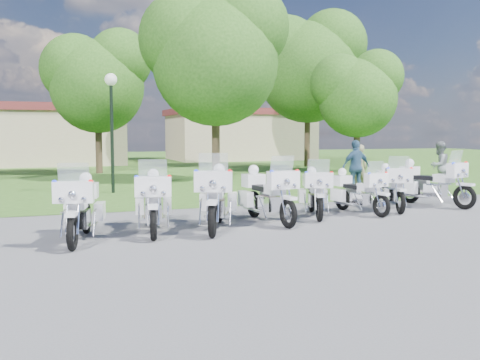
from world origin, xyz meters
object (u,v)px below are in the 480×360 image
object	(u,v)px
motorcycle_5	(358,191)
motorcycle_7	(432,182)
motorcycle_3	(267,194)
bystander_b	(439,166)
motorcycle_0	(81,207)
motorcycle_1	(153,201)
motorcycle_2	(217,197)
motorcycle_6	(391,187)
bystander_a	(359,168)
motorcycle_4	(315,192)
bystander_c	(356,167)
lamp_post	(111,103)

from	to	relation	value
motorcycle_5	motorcycle_7	xyz separation A→B (m)	(2.89, 0.56, 0.10)
motorcycle_3	bystander_b	size ratio (longest dim) A/B	1.33
motorcycle_0	motorcycle_1	bearing A→B (deg)	-152.10
motorcycle_2	motorcycle_6	world-z (taller)	motorcycle_2
bystander_a	motorcycle_5	bearing A→B (deg)	66.88
motorcycle_5	bystander_a	bearing A→B (deg)	-131.66
motorcycle_5	bystander_b	distance (m)	7.33
motorcycle_4	bystander_b	size ratio (longest dim) A/B	1.18
bystander_b	bystander_c	xyz separation A→B (m)	(-3.71, -0.12, 0.04)
bystander_a	motorcycle_1	bearing A→B (deg)	41.73
motorcycle_2	motorcycle_4	bearing A→B (deg)	-140.92
motorcycle_0	motorcycle_7	size ratio (longest dim) A/B	0.99
bystander_b	motorcycle_2	bearing A→B (deg)	11.07
bystander_a	motorcycle_6	bearing A→B (deg)	78.44
motorcycle_3	bystander_b	distance (m)	10.05
motorcycle_0	motorcycle_4	world-z (taller)	motorcycle_0
motorcycle_0	motorcycle_7	bearing A→B (deg)	-157.42
motorcycle_5	motorcycle_6	world-z (taller)	motorcycle_6
motorcycle_0	motorcycle_7	xyz separation A→B (m)	(10.16, 1.90, 0.03)
motorcycle_1	lamp_post	bearing A→B (deg)	-79.50
motorcycle_7	bystander_a	xyz separation A→B (m)	(0.03, 4.04, 0.17)
motorcycle_2	motorcycle_4	size ratio (longest dim) A/B	1.14
motorcycle_3	motorcycle_6	size ratio (longest dim) A/B	1.12
motorcycle_4	bystander_b	xyz separation A→B (m)	(7.43, 4.14, 0.28)
bystander_b	motorcycle_0	bearing A→B (deg)	7.13
motorcycle_0	motorcycle_4	bearing A→B (deg)	-155.94
motorcycle_6	bystander_b	size ratio (longest dim) A/B	1.20
motorcycle_5	bystander_a	distance (m)	5.45
lamp_post	motorcycle_6	bearing A→B (deg)	-44.44
lamp_post	bystander_a	size ratio (longest dim) A/B	2.47
motorcycle_1	motorcycle_6	size ratio (longest dim) A/B	1.10
motorcycle_1	motorcycle_6	distance (m)	7.12
motorcycle_1	motorcycle_5	size ratio (longest dim) A/B	1.13
motorcycle_0	motorcycle_3	world-z (taller)	motorcycle_3
motorcycle_0	motorcycle_2	world-z (taller)	motorcycle_2
motorcycle_1	motorcycle_6	world-z (taller)	motorcycle_1
motorcycle_2	bystander_a	world-z (taller)	motorcycle_2
motorcycle_1	bystander_b	bearing A→B (deg)	-146.57
motorcycle_2	lamp_post	bearing A→B (deg)	-58.56
motorcycle_4	lamp_post	distance (m)	8.85
motorcycle_0	bystander_b	bearing A→B (deg)	-145.99
motorcycle_6	lamp_post	xyz separation A→B (m)	(-7.00, 6.86, 2.57)
bystander_b	bystander_a	bearing A→B (deg)	-24.48
motorcycle_2	bystander_a	distance (m)	9.14
motorcycle_3	motorcycle_7	bearing A→B (deg)	-174.75
motorcycle_7	bystander_b	bearing A→B (deg)	-151.29
motorcycle_3	bystander_c	xyz separation A→B (m)	(5.24, 4.45, 0.27)
lamp_post	bystander_b	distance (m)	12.42
motorcycle_2	motorcycle_4	xyz separation A→B (m)	(2.96, 0.93, -0.09)
motorcycle_1	bystander_a	bearing A→B (deg)	-136.89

